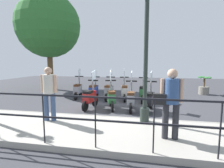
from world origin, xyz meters
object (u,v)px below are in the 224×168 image
at_px(scooter_near_0, 149,99).
at_px(scooter_far_2, 109,90).
at_px(pedestrian_with_bag, 170,99).
at_px(scooter_near_1, 131,99).
at_px(potted_palm, 204,87).
at_px(scooter_near_3, 90,97).
at_px(pedestrian_distant, 49,90).
at_px(scooter_far_0, 143,92).
at_px(lamp_post_near, 146,57).
at_px(scooter_far_3, 94,90).
at_px(tree_large, 48,26).
at_px(scooter_far_4, 78,89).
at_px(scooter_near_2, 111,97).
at_px(scooter_far_1, 124,91).

height_order(scooter_near_0, scooter_far_2, same).
bearing_deg(pedestrian_with_bag, scooter_near_1, 22.98).
relative_size(potted_palm, scooter_near_3, 0.69).
bearing_deg(pedestrian_distant, scooter_far_0, 141.07).
relative_size(pedestrian_with_bag, scooter_near_0, 1.03).
bearing_deg(potted_palm, pedestrian_with_bag, 157.81).
distance_m(lamp_post_near, pedestrian_distant, 2.95).
bearing_deg(pedestrian_distant, scooter_far_2, 162.06).
relative_size(scooter_far_0, scooter_far_3, 1.00).
bearing_deg(scooter_far_2, lamp_post_near, -146.59).
xyz_separation_m(scooter_near_1, scooter_far_3, (1.65, 1.99, 0.00)).
distance_m(tree_large, scooter_far_4, 5.49).
bearing_deg(lamp_post_near, tree_large, 47.12).
relative_size(potted_palm, scooter_far_2, 0.69).
bearing_deg(potted_palm, pedestrian_distant, 135.63).
relative_size(lamp_post_near, pedestrian_with_bag, 2.65).
distance_m(lamp_post_near, scooter_near_2, 2.63).
bearing_deg(scooter_far_0, scooter_near_0, -167.32).
bearing_deg(lamp_post_near, potted_palm, -30.06).
xyz_separation_m(lamp_post_near, scooter_far_4, (3.37, 3.40, -1.53)).
xyz_separation_m(scooter_near_3, scooter_far_0, (1.63, -2.07, 0.00)).
xyz_separation_m(lamp_post_near, pedestrian_with_bag, (-1.08, -0.56, -0.93)).
xyz_separation_m(scooter_near_0, scooter_far_0, (1.60, 0.27, 0.00)).
height_order(potted_palm, scooter_far_4, scooter_far_4).
height_order(pedestrian_with_bag, scooter_near_1, pedestrian_with_bag).
bearing_deg(scooter_near_1, scooter_far_1, 12.46).
bearing_deg(potted_palm, scooter_far_2, 116.31).
distance_m(scooter_near_0, scooter_far_3, 3.13).
height_order(tree_large, scooter_far_1, tree_large).
xyz_separation_m(pedestrian_distant, scooter_near_2, (2.13, -1.44, -0.60)).
relative_size(lamp_post_near, potted_palm, 3.97).
height_order(pedestrian_with_bag, tree_large, tree_large).
distance_m(scooter_near_0, scooter_near_2, 1.49).
distance_m(potted_palm, scooter_far_0, 4.36).
relative_size(pedestrian_distant, scooter_near_3, 1.03).
relative_size(lamp_post_near, scooter_near_1, 2.74).
bearing_deg(scooter_near_0, potted_palm, -25.82).
height_order(scooter_near_1, scooter_far_1, same).
bearing_deg(scooter_near_1, scooter_near_0, -90.69).
bearing_deg(scooter_far_2, scooter_far_0, -87.88).
height_order(pedestrian_distant, scooter_far_3, pedestrian_distant).
bearing_deg(lamp_post_near, scooter_far_0, 1.76).
relative_size(potted_palm, scooter_far_0, 0.69).
height_order(pedestrian_distant, scooter_far_1, pedestrian_distant).
bearing_deg(lamp_post_near, pedestrian_with_bag, -152.71).
relative_size(tree_large, scooter_far_0, 4.15).
xyz_separation_m(tree_large, scooter_far_3, (-2.74, -3.92, -3.79)).
bearing_deg(scooter_far_0, tree_large, 69.55).
bearing_deg(scooter_near_2, potted_palm, -64.44).
bearing_deg(potted_palm, scooter_far_1, 119.87).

